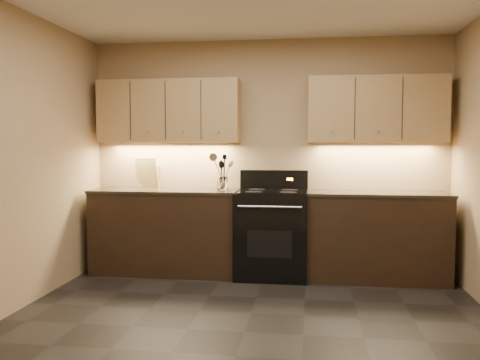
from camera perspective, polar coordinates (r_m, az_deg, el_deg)
name	(u,v)px	position (r m, az deg, el deg)	size (l,w,h in m)	color
floor	(245,332)	(4.04, 0.52, -16.71)	(4.00, 4.00, 0.00)	black
wall_back	(267,156)	(5.76, 3.08, 2.73)	(4.00, 0.04, 2.60)	tan
counter_left	(167,231)	(5.75, -8.25, -5.66)	(1.62, 0.62, 0.93)	black
counter_right	(376,236)	(5.57, 15.04, -6.07)	(1.46, 0.62, 0.93)	black
stove	(272,232)	(5.52, 3.60, -5.89)	(0.76, 0.68, 1.14)	black
upper_cab_left	(169,111)	(5.83, -7.97, 7.63)	(1.60, 0.30, 0.70)	tan
upper_cab_right	(377,110)	(5.65, 15.09, 7.65)	(1.44, 0.30, 0.70)	tan
outlet_plate	(156,171)	(6.02, -9.37, 1.02)	(0.09, 0.01, 0.12)	#B2B5BA
utensil_crock	(223,184)	(5.56, -1.96, -0.45)	(0.12, 0.12, 0.14)	white
cutting_board	(147,172)	(6.01, -10.39, 0.85)	(0.28, 0.02, 0.35)	tan
wooden_spoon	(220,174)	(5.54, -2.27, 0.71)	(0.06, 0.06, 0.33)	tan
black_spoon	(222,175)	(5.58, -2.02, 0.60)	(0.06, 0.06, 0.30)	black
black_turner	(223,171)	(5.53, -1.87, 1.00)	(0.08, 0.08, 0.38)	black
steel_skimmer	(226,171)	(5.53, -1.60, 1.06)	(0.09, 0.09, 0.39)	silver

